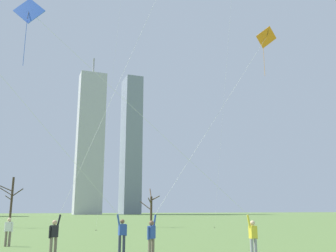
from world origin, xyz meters
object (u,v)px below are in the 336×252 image
object	(u,v)px
kite_flyer_midfield_left_white	(94,198)
bystander_far_off_by_trees	(8,230)
kite_flyer_foreground_left_orange	(190,170)
distant_kite_drifting_right_teal	(121,2)
kite_flyer_foreground_right_red	(94,142)
kite_flyer_far_back_blue	(195,178)
bare_tree_leftmost	(11,200)
distant_kite_drifting_left_pink	(229,29)
bare_tree_left_of_center	(151,208)

from	to	relation	value
kite_flyer_midfield_left_white	bystander_far_off_by_trees	world-z (taller)	kite_flyer_midfield_left_white
kite_flyer_foreground_left_orange	distant_kite_drifting_right_teal	world-z (taller)	distant_kite_drifting_right_teal
kite_flyer_foreground_right_red	kite_flyer_foreground_left_orange	distance (m)	5.17
kite_flyer_far_back_blue	bare_tree_leftmost	bearing A→B (deg)	104.33
kite_flyer_far_back_blue	distant_kite_drifting_left_pink	world-z (taller)	distant_kite_drifting_left_pink
kite_flyer_foreground_left_orange	bare_tree_leftmost	size ratio (longest dim) A/B	2.40
kite_flyer_far_back_blue	kite_flyer_foreground_right_red	bearing A→B (deg)	133.73
kite_flyer_far_back_blue	kite_flyer_midfield_left_white	bearing A→B (deg)	145.81
kite_flyer_foreground_right_red	kite_flyer_foreground_left_orange	bearing A→B (deg)	-27.07
kite_flyer_midfield_left_white	kite_flyer_foreground_left_orange	bearing A→B (deg)	-11.58
bare_tree_leftmost	kite_flyer_far_back_blue	bearing A→B (deg)	-75.67
kite_flyer_midfield_left_white	bare_tree_leftmost	world-z (taller)	kite_flyer_midfield_left_white
kite_flyer_foreground_right_red	kite_flyer_midfield_left_white	world-z (taller)	kite_flyer_foreground_right_red
distant_kite_drifting_left_pink	bare_tree_leftmost	bearing A→B (deg)	153.70
kite_flyer_midfield_left_white	distant_kite_drifting_left_pink	xyz separation A→B (m)	(19.02, 18.75, 21.23)
kite_flyer_foreground_right_red	distant_kite_drifting_right_teal	bearing A→B (deg)	73.53
kite_flyer_foreground_right_red	kite_flyer_foreground_left_orange	world-z (taller)	kite_flyer_foreground_right_red
kite_flyer_foreground_right_red	kite_flyer_midfield_left_white	bearing A→B (deg)	-95.19
kite_flyer_midfield_left_white	kite_flyer_foreground_right_red	bearing A→B (deg)	84.81
kite_flyer_far_back_blue	bare_tree_leftmost	world-z (taller)	kite_flyer_far_back_blue
kite_flyer_foreground_left_orange	distant_kite_drifting_left_pink	world-z (taller)	distant_kite_drifting_left_pink
distant_kite_drifting_right_teal	kite_flyer_midfield_left_white	bearing A→B (deg)	-105.70
kite_flyer_foreground_left_orange	kite_flyer_far_back_blue	xyz separation A→B (m)	(-0.56, -1.77, -0.55)
distant_kite_drifting_right_teal	bare_tree_leftmost	size ratio (longest dim) A/B	4.75
distant_kite_drifting_left_pink	bare_tree_left_of_center	world-z (taller)	distant_kite_drifting_left_pink
bystander_far_off_by_trees	distant_kite_drifting_right_teal	bearing A→B (deg)	53.26
distant_kite_drifting_right_teal	kite_flyer_far_back_blue	bearing A→B (deg)	-93.36
kite_flyer_midfield_left_white	kite_flyer_far_back_blue	bearing A→B (deg)	-34.19
kite_flyer_foreground_left_orange	kite_flyer_midfield_left_white	world-z (taller)	kite_flyer_foreground_left_orange
distant_kite_drifting_left_pink	bare_tree_leftmost	size ratio (longest dim) A/B	4.89
kite_flyer_far_back_blue	bare_tree_left_of_center	world-z (taller)	kite_flyer_far_back_blue
bare_tree_left_of_center	bare_tree_leftmost	distance (m)	16.54
kite_flyer_foreground_right_red	distant_kite_drifting_left_pink	size ratio (longest dim) A/B	0.64
kite_flyer_foreground_left_orange	distant_kite_drifting_left_pink	distance (m)	31.46
bare_tree_left_of_center	bare_tree_leftmost	size ratio (longest dim) A/B	0.80
kite_flyer_foreground_right_red	bare_tree_left_of_center	bearing A→B (deg)	65.32
bystander_far_off_by_trees	bare_tree_leftmost	xyz separation A→B (m)	(-0.70, 23.87, 2.22)
kite_flyer_midfield_left_white	bare_tree_left_of_center	distance (m)	28.36
bare_tree_left_of_center	kite_flyer_foreground_left_orange	bearing A→B (deg)	-104.41
kite_flyer_foreground_right_red	kite_flyer_far_back_blue	xyz separation A→B (m)	(3.84, -4.02, -2.05)
kite_flyer_foreground_left_orange	bare_tree_leftmost	distance (m)	32.58
kite_flyer_midfield_left_white	distant_kite_drifting_left_pink	size ratio (longest dim) A/B	0.35
kite_flyer_far_back_blue	bystander_far_off_by_trees	world-z (taller)	kite_flyer_far_back_blue
kite_flyer_foreground_right_red	kite_flyer_far_back_blue	world-z (taller)	kite_flyer_foreground_right_red
kite_flyer_far_back_blue	distant_kite_drifting_left_pink	bearing A→B (deg)	54.94
kite_flyer_far_back_blue	distant_kite_drifting_left_pink	distance (m)	33.19
distant_kite_drifting_left_pink	distant_kite_drifting_right_teal	bearing A→B (deg)	-179.12
kite_flyer_foreground_left_orange	bare_tree_left_of_center	size ratio (longest dim) A/B	3.02
distant_kite_drifting_right_teal	bare_tree_left_of_center	distance (m)	24.25
bystander_far_off_by_trees	bare_tree_left_of_center	size ratio (longest dim) A/B	0.35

